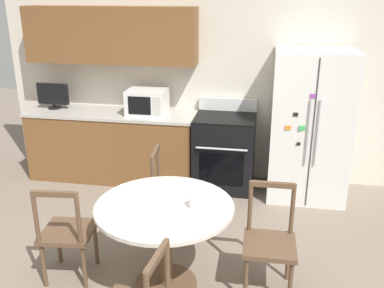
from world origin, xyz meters
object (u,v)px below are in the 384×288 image
object	(u,v)px
oven_range	(224,151)
dining_chair_far	(172,194)
dining_chair_right	(269,243)
dining_chair_left	(67,233)
microwave	(147,102)
countertop_tv	(53,95)
refrigerator	(310,126)
candle_glass	(195,203)

from	to	relation	value
oven_range	dining_chair_far	bearing A→B (deg)	-108.53
oven_range	dining_chair_right	xyz separation A→B (m)	(0.57, -1.92, -0.03)
dining_chair_right	dining_chair_left	xyz separation A→B (m)	(-1.68, -0.15, 0.00)
oven_range	microwave	size ratio (longest dim) A/B	2.24
oven_range	dining_chair_far	distance (m)	1.26
oven_range	microwave	xyz separation A→B (m)	(-0.98, 0.01, 0.59)
dining_chair_far	countertop_tv	bearing A→B (deg)	-129.67
dining_chair_right	microwave	bearing A→B (deg)	-52.08
dining_chair_far	dining_chair_right	size ratio (longest dim) A/B	1.00
microwave	dining_chair_left	xyz separation A→B (m)	(-0.14, -2.08, -0.62)
refrigerator	oven_range	bearing A→B (deg)	176.91
refrigerator	dining_chair_right	world-z (taller)	refrigerator
dining_chair_right	countertop_tv	bearing A→B (deg)	-35.81
countertop_tv	microwave	bearing A→B (deg)	-2.16
microwave	countertop_tv	bearing A→B (deg)	177.84
microwave	dining_chair_left	distance (m)	2.17
dining_chair_left	candle_glass	size ratio (longest dim) A/B	9.64
countertop_tv	dining_chair_right	distance (m)	3.50
refrigerator	countertop_tv	size ratio (longest dim) A/B	4.21
countertop_tv	candle_glass	distance (m)	3.05
oven_range	microwave	world-z (taller)	microwave
microwave	dining_chair_left	world-z (taller)	microwave
dining_chair_far	candle_glass	world-z (taller)	dining_chair_far
microwave	dining_chair_far	distance (m)	1.47
oven_range	countertop_tv	distance (m)	2.33
refrigerator	countertop_tv	xyz separation A→B (m)	(-3.24, 0.11, 0.21)
oven_range	dining_chair_left	xyz separation A→B (m)	(-1.11, -2.07, -0.03)
oven_range	candle_glass	world-z (taller)	oven_range
dining_chair_right	dining_chair_left	distance (m)	1.69
microwave	dining_chair_right	distance (m)	2.55
refrigerator	candle_glass	bearing A→B (deg)	-117.45
countertop_tv	refrigerator	bearing A→B (deg)	-1.94
candle_glass	dining_chair_far	bearing A→B (deg)	114.14
dining_chair_right	candle_glass	bearing A→B (deg)	8.64
countertop_tv	candle_glass	world-z (taller)	countertop_tv
refrigerator	dining_chair_right	size ratio (longest dim) A/B	1.94
refrigerator	dining_chair_left	bearing A→B (deg)	-136.23
refrigerator	candle_glass	distance (m)	2.22
countertop_tv	candle_glass	size ratio (longest dim) A/B	4.43
dining_chair_left	candle_glass	xyz separation A→B (m)	(1.08, 0.05, 0.36)
refrigerator	dining_chair_right	distance (m)	1.96
countertop_tv	dining_chair_left	xyz separation A→B (m)	(1.14, -2.13, -0.65)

